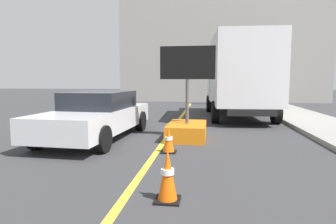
{
  "coord_description": "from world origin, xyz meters",
  "views": [
    {
      "loc": [
        1.17,
        2.28,
        1.71
      ],
      "look_at": [
        0.56,
        6.86,
        1.21
      ],
      "focal_mm": 31.09,
      "sensor_mm": 36.0,
      "label": 1
    }
  ],
  "objects_px": {
    "box_truck": "(239,76)",
    "traffic_cone_far_lane": "(169,140)",
    "pickup_car": "(97,115)",
    "traffic_cone_mid_lane": "(168,175)",
    "arrow_board_trailer": "(187,122)",
    "highway_guide_sign": "(259,55)"
  },
  "relations": [
    {
      "from": "box_truck",
      "to": "traffic_cone_far_lane",
      "type": "distance_m",
      "value": 7.38
    },
    {
      "from": "pickup_car",
      "to": "traffic_cone_mid_lane",
      "type": "relative_size",
      "value": 6.46
    },
    {
      "from": "arrow_board_trailer",
      "to": "traffic_cone_far_lane",
      "type": "relative_size",
      "value": 4.52
    },
    {
      "from": "arrow_board_trailer",
      "to": "traffic_cone_mid_lane",
      "type": "xyz_separation_m",
      "value": [
        0.03,
        -4.55,
        -0.11
      ]
    },
    {
      "from": "box_truck",
      "to": "highway_guide_sign",
      "type": "height_order",
      "value": "highway_guide_sign"
    },
    {
      "from": "pickup_car",
      "to": "box_truck",
      "type": "bearing_deg",
      "value": 48.85
    },
    {
      "from": "arrow_board_trailer",
      "to": "box_truck",
      "type": "relative_size",
      "value": 0.4
    },
    {
      "from": "arrow_board_trailer",
      "to": "traffic_cone_mid_lane",
      "type": "relative_size",
      "value": 3.54
    },
    {
      "from": "box_truck",
      "to": "highway_guide_sign",
      "type": "relative_size",
      "value": 1.35
    },
    {
      "from": "arrow_board_trailer",
      "to": "box_truck",
      "type": "bearing_deg",
      "value": 68.14
    },
    {
      "from": "box_truck",
      "to": "pickup_car",
      "type": "bearing_deg",
      "value": -131.15
    },
    {
      "from": "highway_guide_sign",
      "to": "traffic_cone_far_lane",
      "type": "height_order",
      "value": "highway_guide_sign"
    },
    {
      "from": "pickup_car",
      "to": "highway_guide_sign",
      "type": "height_order",
      "value": "highway_guide_sign"
    },
    {
      "from": "highway_guide_sign",
      "to": "traffic_cone_far_lane",
      "type": "bearing_deg",
      "value": -107.67
    },
    {
      "from": "arrow_board_trailer",
      "to": "box_truck",
      "type": "height_order",
      "value": "box_truck"
    },
    {
      "from": "arrow_board_trailer",
      "to": "traffic_cone_far_lane",
      "type": "distance_m",
      "value": 1.79
    },
    {
      "from": "arrow_board_trailer",
      "to": "box_truck",
      "type": "distance_m",
      "value": 5.63
    },
    {
      "from": "pickup_car",
      "to": "traffic_cone_mid_lane",
      "type": "height_order",
      "value": "pickup_car"
    },
    {
      "from": "box_truck",
      "to": "traffic_cone_mid_lane",
      "type": "xyz_separation_m",
      "value": [
        -2.0,
        -9.61,
        -1.54
      ]
    },
    {
      "from": "pickup_car",
      "to": "highway_guide_sign",
      "type": "bearing_deg",
      "value": 61.23
    },
    {
      "from": "highway_guide_sign",
      "to": "traffic_cone_mid_lane",
      "type": "bearing_deg",
      "value": -103.64
    },
    {
      "from": "box_truck",
      "to": "arrow_board_trailer",
      "type": "bearing_deg",
      "value": -111.86
    }
  ]
}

